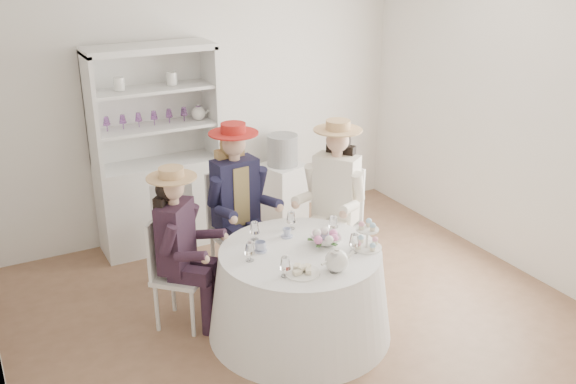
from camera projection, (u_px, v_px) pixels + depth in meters
name	position (u px, v px, depth m)	size (l,w,h in m)	color
ground	(294.00, 311.00, 5.41)	(4.50, 4.50, 0.00)	brown
wall_back	(200.00, 104.00, 6.55)	(4.50, 4.50, 0.00)	white
wall_front	(482.00, 271.00, 3.28)	(4.50, 4.50, 0.00)	white
wall_right	(508.00, 123.00, 5.90)	(4.50, 4.50, 0.00)	white
tea_table	(300.00, 292.00, 5.02)	(1.45, 1.45, 0.72)	white
hutch	(159.00, 178.00, 6.35)	(1.23, 0.54, 2.02)	silver
side_table	(282.00, 193.00, 7.05)	(0.42, 0.42, 0.65)	silver
hatbox	(282.00, 150.00, 6.87)	(0.33, 0.33, 0.33)	black
guest_left	(179.00, 239.00, 4.97)	(0.57, 0.57, 1.35)	silver
guest_mid	(237.00, 196.00, 5.56)	(0.55, 0.57, 1.50)	silver
guest_right	(335.00, 192.00, 5.67)	(0.64, 0.60, 1.49)	silver
spare_chair	(174.00, 225.00, 5.84)	(0.49, 0.49, 0.94)	silver
teacup_a	(260.00, 247.00, 4.86)	(0.09, 0.09, 0.07)	white
teacup_b	(287.00, 233.00, 5.10)	(0.07, 0.07, 0.06)	white
teacup_c	(323.00, 236.00, 5.04)	(0.09, 0.09, 0.07)	white
flower_bowl	(326.00, 240.00, 4.99)	(0.24, 0.24, 0.06)	white
flower_arrangement	(324.00, 236.00, 4.93)	(0.17, 0.18, 0.07)	pink
table_teapot	(337.00, 261.00, 4.57)	(0.24, 0.17, 0.18)	white
sandwich_plate	(302.00, 272.00, 4.55)	(0.26, 0.26, 0.06)	white
cupcake_stand	(367.00, 238.00, 4.90)	(0.23, 0.23, 0.22)	white
stemware_set	(300.00, 242.00, 4.85)	(0.87, 0.87, 0.15)	white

